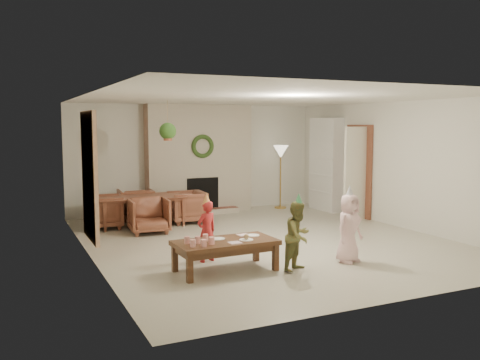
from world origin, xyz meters
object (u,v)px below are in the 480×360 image
dining_chair_right (187,207)px  dining_chair_far (136,204)px  child_plaid (298,236)px  child_red (207,231)px  coffee_table_top (225,243)px  dining_table (142,211)px  dining_chair_near (149,216)px  dining_chair_left (104,212)px  child_pink (349,228)px

dining_chair_right → dining_chair_far: bearing=-128.7°
dining_chair_right → child_plaid: (0.25, -4.03, 0.16)m
dining_chair_right → child_red: 3.16m
coffee_table_top → child_red: bearing=93.1°
dining_chair_right → dining_table: bearing=-90.0°
child_plaid → coffee_table_top: bearing=131.4°
dining_chair_near → child_plaid: size_ratio=0.75×
dining_chair_far → coffee_table_top: 4.47m
dining_chair_left → child_pink: size_ratio=0.71×
dining_chair_near → dining_chair_right: 1.21m
child_pink → dining_chair_left: bearing=105.9°
dining_chair_left → coffee_table_top: (0.99, -3.77, 0.07)m
child_red → child_pink: size_ratio=0.89×
dining_chair_left → coffee_table_top: dining_chair_left is taller
dining_table → child_plaid: (1.19, -4.10, 0.19)m
child_red → child_pink: (1.91, -0.92, 0.06)m
dining_chair_near → dining_chair_left: bearing=135.0°
dining_table → dining_chair_right: size_ratio=2.34×
dining_table → coffee_table_top: dining_table is taller
child_red → child_plaid: child_plaid is taller
coffee_table_top → dining_chair_left: bearing=103.1°
dining_chair_right → child_plaid: size_ratio=0.75×
dining_chair_far → child_plaid: (1.14, -4.85, 0.16)m
dining_table → dining_chair_left: 0.75m
child_plaid → child_pink: bearing=-23.6°
dining_chair_far → child_plaid: 4.98m
coffee_table_top → child_pink: 1.89m
dining_table → child_plaid: size_ratio=1.75×
dining_chair_near → coffee_table_top: size_ratio=0.52×
dining_chair_far → child_red: child_red is taller
dining_chair_left → dining_chair_right: size_ratio=1.00×
dining_chair_left → coffee_table_top: bearing=-161.1°
dining_chair_left → child_plaid: 4.59m
coffee_table_top → dining_chair_near: bearing=94.0°
dining_chair_far → child_red: bearing=96.2°
dining_table → dining_chair_right: bearing=0.0°
dining_chair_left → child_red: child_red is taller
dining_chair_near → dining_chair_right: bearing=38.7°
dining_chair_near → dining_chair_right: size_ratio=1.00×
dining_table → dining_chair_far: 0.75m
dining_table → dining_chair_far: dining_chair_far is taller
coffee_table_top → child_pink: size_ratio=1.38×
dining_table → child_red: child_red is taller
child_plaid → dining_table: bearing=79.6°
dining_chair_near → coffee_table_top: (0.30, -2.96, 0.07)m
dining_chair_right → child_red: size_ratio=0.80×
child_red → child_plaid: size_ratio=0.94×
dining_table → dining_chair_far: size_ratio=2.34×
coffee_table_top → dining_chair_right: bearing=77.5°
dining_chair_left → coffee_table_top: size_ratio=0.52×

